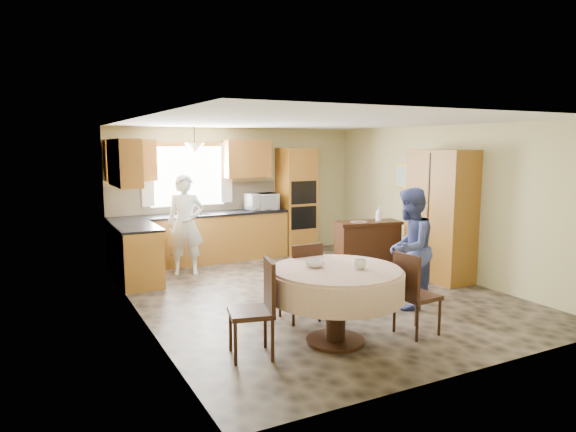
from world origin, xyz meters
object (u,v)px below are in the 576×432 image
at_px(cupboard, 441,215).
at_px(oven_tower, 296,201).
at_px(chair_back, 303,278).
at_px(chair_right, 413,290).
at_px(chair_left, 259,304).
at_px(person_sink, 186,225).
at_px(dining_table, 336,285).
at_px(person_dining, 409,248).
at_px(sideboard, 367,247).

bearing_deg(cupboard, oven_tower, 110.09).
height_order(chair_back, chair_right, chair_back).
bearing_deg(chair_left, person_sink, -171.26).
relative_size(cupboard, dining_table, 1.42).
bearing_deg(chair_right, person_dining, -42.68).
relative_size(sideboard, person_sink, 0.67).
xyz_separation_m(oven_tower, chair_right, (-1.00, -4.67, -0.53)).
height_order(person_sink, person_dining, person_sink).
relative_size(cupboard, person_dining, 1.30).
height_order(chair_left, chair_right, chair_left).
xyz_separation_m(oven_tower, person_dining, (-0.35, -3.84, -0.25)).
distance_m(oven_tower, person_dining, 3.86).
relative_size(oven_tower, chair_right, 2.19).
bearing_deg(person_dining, person_sink, -87.97).
distance_m(chair_back, person_sink, 3.04).
relative_size(chair_left, person_sink, 0.60).
bearing_deg(cupboard, chair_back, -165.79).
xyz_separation_m(cupboard, dining_table, (-2.97, -1.53, -0.39)).
bearing_deg(person_sink, oven_tower, 34.20).
bearing_deg(person_sink, chair_back, -59.96).
xyz_separation_m(cupboard, person_sink, (-3.57, 2.22, -0.21)).
distance_m(sideboard, chair_back, 2.89).
bearing_deg(chair_right, sideboard, -31.23).
bearing_deg(chair_back, chair_right, 132.24).
bearing_deg(chair_left, dining_table, 99.56).
xyz_separation_m(dining_table, chair_left, (-0.90, 0.06, -0.10)).
height_order(dining_table, chair_left, chair_left).
height_order(cupboard, chair_left, cupboard).
relative_size(oven_tower, chair_back, 2.13).
height_order(cupboard, person_sink, cupboard).
relative_size(dining_table, chair_left, 1.46).
xyz_separation_m(sideboard, cupboard, (0.68, -1.03, 0.65)).
bearing_deg(chair_left, sideboard, 141.45).
distance_m(cupboard, dining_table, 3.36).
height_order(cupboard, person_dining, cupboard).
bearing_deg(chair_back, cupboard, -165.38).
distance_m(oven_tower, chair_right, 4.80).
bearing_deg(chair_right, oven_tower, -16.64).
bearing_deg(person_sink, person_dining, -37.13).
bearing_deg(person_dining, cupboard, -179.70).
relative_size(oven_tower, sideboard, 1.87).
distance_m(sideboard, cupboard, 1.39).
distance_m(chair_right, person_dining, 1.09).
xyz_separation_m(chair_left, chair_back, (0.92, 0.71, -0.01)).
bearing_deg(sideboard, oven_tower, 112.50).
bearing_deg(oven_tower, cupboard, -69.91).
bearing_deg(cupboard, chair_right, -139.94).
bearing_deg(oven_tower, person_dining, -95.21).
height_order(dining_table, chair_back, chair_back).
bearing_deg(chair_right, chair_back, 37.28).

